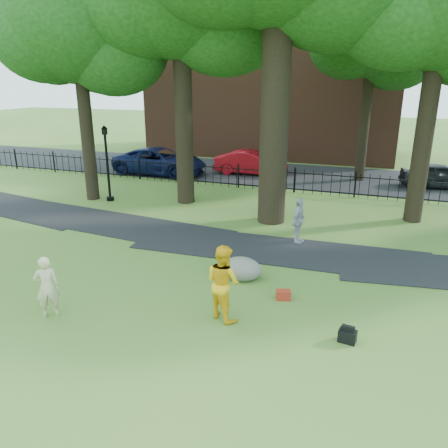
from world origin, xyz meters
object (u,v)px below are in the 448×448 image
at_px(woman, 47,287).
at_px(red_sedan, 251,163).
at_px(lamppost, 107,165).
at_px(man, 223,282).
at_px(boulder, 242,267).

height_order(woman, red_sedan, woman).
xyz_separation_m(lamppost, red_sedan, (4.75, 7.94, -1.03)).
bearing_deg(woman, lamppost, -102.20).
xyz_separation_m(woman, man, (4.10, 1.36, 0.16)).
bearing_deg(red_sedan, woman, 177.29).
bearing_deg(boulder, lamppost, 144.54).
relative_size(man, red_sedan, 0.44).
xyz_separation_m(man, lamppost, (-8.71, 8.30, 0.79)).
bearing_deg(boulder, man, -84.27).
height_order(boulder, red_sedan, red_sedan).
xyz_separation_m(man, boulder, (-0.23, 2.26, -0.60)).
relative_size(lamppost, red_sedan, 0.82).
bearing_deg(man, red_sedan, -47.26).
relative_size(man, boulder, 1.59).
bearing_deg(woman, man, 160.66).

